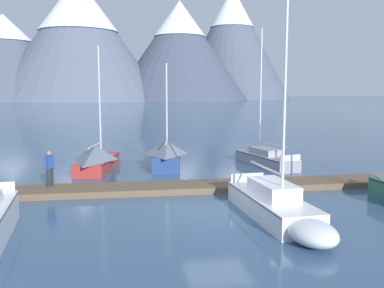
% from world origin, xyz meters
% --- Properties ---
extents(ground_plane, '(700.00, 700.00, 0.00)m').
position_xyz_m(ground_plane, '(0.00, 0.00, 0.00)').
color(ground_plane, '#38567A').
extents(mountain_west_summit, '(84.06, 84.06, 42.06)m').
position_xyz_m(mountain_west_summit, '(-59.89, 206.42, 21.50)').
color(mountain_west_summit, '#4C566B').
rests_on(mountain_west_summit, ground).
extents(mountain_central_massif, '(84.15, 84.15, 59.43)m').
position_xyz_m(mountain_central_massif, '(-23.61, 200.99, 31.11)').
color(mountain_central_massif, slate).
rests_on(mountain_central_massif, ground).
extents(mountain_shoulder_ridge, '(70.02, 70.02, 50.23)m').
position_xyz_m(mountain_shoulder_ridge, '(26.28, 200.85, 25.87)').
color(mountain_shoulder_ridge, '#424C60').
rests_on(mountain_shoulder_ridge, ground).
extents(mountain_east_summit, '(68.23, 68.23, 63.82)m').
position_xyz_m(mountain_east_summit, '(60.33, 226.26, 32.85)').
color(mountain_east_summit, '#4C566B').
rests_on(mountain_east_summit, ground).
extents(dock, '(25.43, 2.57, 0.30)m').
position_xyz_m(dock, '(0.00, 4.00, 0.15)').
color(dock, brown).
rests_on(dock, ground).
extents(sailboat_mid_dock_port, '(2.75, 6.54, 7.53)m').
position_xyz_m(sailboat_mid_dock_port, '(-5.11, 10.30, 0.74)').
color(sailboat_mid_dock_port, '#B2332D').
rests_on(sailboat_mid_dock_port, ground).
extents(sailboat_mid_dock_starboard, '(2.38, 5.95, 6.51)m').
position_xyz_m(sailboat_mid_dock_starboard, '(-0.86, 10.55, 0.79)').
color(sailboat_mid_dock_starboard, navy).
rests_on(sailboat_mid_dock_starboard, ground).
extents(sailboat_far_berth, '(2.06, 6.97, 8.35)m').
position_xyz_m(sailboat_far_berth, '(1.99, -1.35, 0.55)').
color(sailboat_far_berth, silver).
rests_on(sailboat_far_berth, ground).
extents(sailboat_outer_slip, '(2.75, 6.42, 8.72)m').
position_xyz_m(sailboat_outer_slip, '(5.35, 10.11, 0.49)').
color(sailboat_outer_slip, '#93939E').
rests_on(sailboat_outer_slip, ground).
extents(person_on_dock, '(0.40, 0.50, 1.69)m').
position_xyz_m(person_on_dock, '(-7.04, 4.63, 1.26)').
color(person_on_dock, '#232328').
rests_on(person_on_dock, dock).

